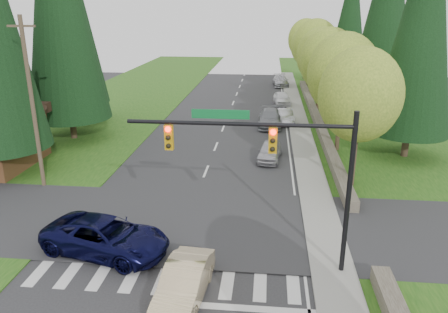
% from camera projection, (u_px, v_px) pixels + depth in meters
% --- Properties ---
extents(grass_east, '(14.00, 110.00, 0.06)m').
position_uv_depth(grass_east, '(390.00, 156.00, 32.03)').
color(grass_east, '#1B4B14').
rests_on(grass_east, ground).
extents(grass_west, '(14.00, 110.00, 0.06)m').
position_uv_depth(grass_west, '(52.00, 145.00, 34.55)').
color(grass_west, '#1B4B14').
rests_on(grass_west, ground).
extents(cross_street, '(120.00, 8.00, 0.10)m').
position_uv_depth(cross_street, '(185.00, 224.00, 22.01)').
color(cross_street, '#28282B').
rests_on(cross_street, ground).
extents(sidewalk_east, '(1.80, 80.00, 0.13)m').
position_uv_depth(sidewalk_east, '(304.00, 145.00, 34.49)').
color(sidewalk_east, gray).
rests_on(sidewalk_east, ground).
extents(curb_east, '(0.20, 80.00, 0.13)m').
position_uv_depth(curb_east, '(293.00, 144.00, 34.57)').
color(curb_east, gray).
rests_on(curb_east, ground).
extents(stone_wall_north, '(0.70, 40.00, 0.70)m').
position_uv_depth(stone_wall_north, '(316.00, 118.00, 41.76)').
color(stone_wall_north, '#4C4438').
rests_on(stone_wall_north, ground).
extents(traffic_signal, '(8.70, 0.37, 6.80)m').
position_uv_depth(traffic_signal, '(277.00, 156.00, 16.67)').
color(traffic_signal, black).
rests_on(traffic_signal, ground).
extents(utility_pole, '(1.60, 0.24, 10.00)m').
position_uv_depth(utility_pole, '(32.00, 103.00, 25.02)').
color(utility_pole, '#473828').
rests_on(utility_pole, ground).
extents(decid_tree_0, '(4.80, 4.80, 8.37)m').
position_uv_depth(decid_tree_0, '(360.00, 95.00, 24.95)').
color(decid_tree_0, '#38281C').
rests_on(decid_tree_0, ground).
extents(decid_tree_1, '(5.20, 5.20, 8.80)m').
position_uv_depth(decid_tree_1, '(343.00, 74.00, 31.46)').
color(decid_tree_1, '#38281C').
rests_on(decid_tree_1, ground).
extents(decid_tree_2, '(5.00, 5.00, 8.82)m').
position_uv_depth(decid_tree_2, '(329.00, 61.00, 38.02)').
color(decid_tree_2, '#38281C').
rests_on(decid_tree_2, ground).
extents(decid_tree_3, '(5.00, 5.00, 8.55)m').
position_uv_depth(decid_tree_3, '(321.00, 56.00, 44.68)').
color(decid_tree_3, '#38281C').
rests_on(decid_tree_3, ground).
extents(decid_tree_4, '(5.40, 5.40, 9.18)m').
position_uv_depth(decid_tree_4, '(316.00, 46.00, 51.13)').
color(decid_tree_4, '#38281C').
rests_on(decid_tree_4, ground).
extents(decid_tree_5, '(4.80, 4.80, 8.30)m').
position_uv_depth(decid_tree_5, '(309.00, 46.00, 57.91)').
color(decid_tree_5, '#38281C').
rests_on(decid_tree_5, ground).
extents(decid_tree_6, '(5.20, 5.20, 8.86)m').
position_uv_depth(decid_tree_6, '(306.00, 39.00, 64.38)').
color(decid_tree_6, '#38281C').
rests_on(decid_tree_6, ground).
extents(conifer_w_e, '(5.78, 5.78, 18.80)m').
position_uv_depth(conifer_w_e, '(69.00, 8.00, 38.84)').
color(conifer_w_e, '#38281C').
rests_on(conifer_w_e, ground).
extents(conifer_e_a, '(5.44, 5.44, 17.80)m').
position_uv_depth(conifer_e_a, '(424.00, 16.00, 28.77)').
color(conifer_e_a, '#38281C').
rests_on(conifer_e_a, ground).
extents(conifer_e_b, '(6.12, 6.12, 19.80)m').
position_uv_depth(conifer_e_b, '(388.00, 2.00, 41.52)').
color(conifer_e_b, '#38281C').
rests_on(conifer_e_b, ground).
extents(conifer_e_c, '(5.10, 5.10, 16.80)m').
position_uv_depth(conifer_e_c, '(350.00, 16.00, 55.27)').
color(conifer_e_c, '#38281C').
rests_on(conifer_e_c, ground).
extents(sedan_champagne, '(1.83, 4.37, 1.40)m').
position_uv_depth(sedan_champagne, '(184.00, 283.00, 16.11)').
color(sedan_champagne, beige).
rests_on(sedan_champagne, ground).
extents(suv_navy, '(6.17, 3.96, 1.58)m').
position_uv_depth(suv_navy, '(106.00, 237.00, 19.21)').
color(suv_navy, black).
rests_on(suv_navy, ground).
extents(parked_car_a, '(1.94, 3.91, 1.28)m').
position_uv_depth(parked_car_a, '(270.00, 151.00, 31.04)').
color(parked_car_a, '#B3B2B7').
rests_on(parked_car_a, ground).
extents(parked_car_b, '(2.12, 5.09, 1.47)m').
position_uv_depth(parked_car_b, '(270.00, 118.00, 39.94)').
color(parked_car_b, gray).
rests_on(parked_car_b, ground).
extents(parked_car_c, '(1.75, 4.04, 1.29)m').
position_uv_depth(parked_car_c, '(285.00, 116.00, 41.02)').
color(parked_car_c, '#B7B7BC').
rests_on(parked_car_c, ground).
extents(parked_car_d, '(2.07, 4.24, 1.39)m').
position_uv_depth(parked_car_d, '(282.00, 98.00, 48.79)').
color(parked_car_d, white).
rests_on(parked_car_d, ground).
extents(parked_car_e, '(2.32, 4.99, 1.41)m').
position_uv_depth(parked_car_e, '(281.00, 81.00, 60.26)').
color(parked_car_e, '#ACACB1').
rests_on(parked_car_e, ground).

